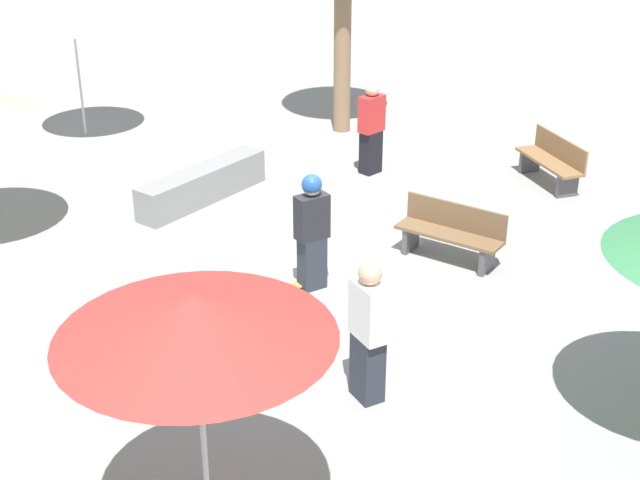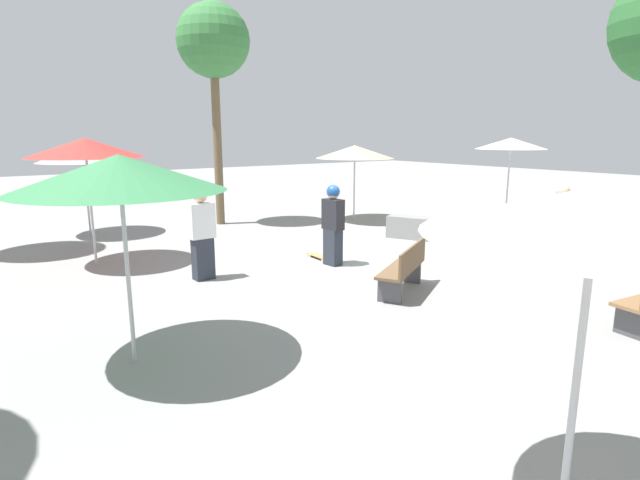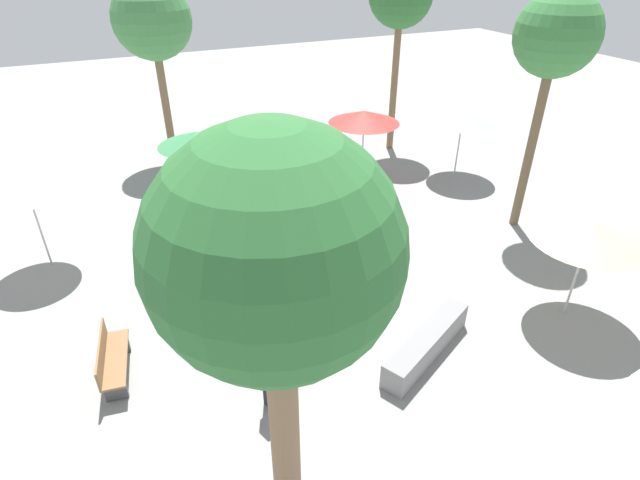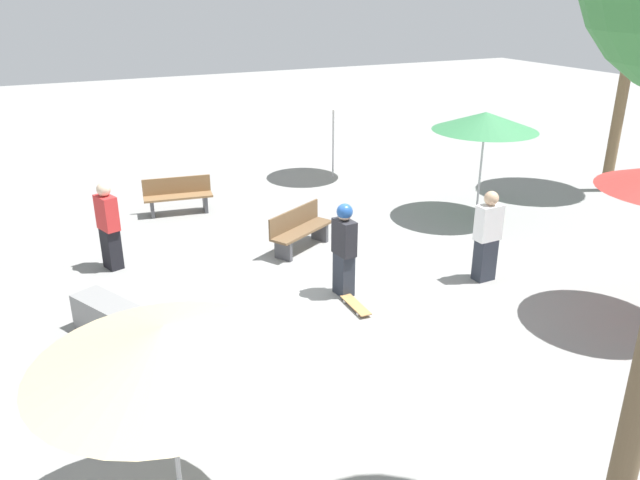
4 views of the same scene
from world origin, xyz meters
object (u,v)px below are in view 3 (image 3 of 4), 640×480
object	(u,v)px
bench_near	(112,359)
shade_umbrella_grey	(463,116)
shade_umbrella_green	(198,138)
shade_umbrella_cream	(26,187)
bystander_far	(274,368)
shade_umbrella_red	(364,117)
shade_umbrella_tan	(590,231)
palm_tree_far_back	(556,39)
skateboard	(355,261)
concrete_ledge	(427,344)
palm_tree_center_left	(152,21)
bench_far	(250,271)
skater_main	(335,237)
palm_tree_center_right	(275,260)
bystander_watching	(314,193)

from	to	relation	value
bench_near	shade_umbrella_grey	bearing A→B (deg)	120.85
shade_umbrella_green	shade_umbrella_grey	world-z (taller)	shade_umbrella_green
shade_umbrella_cream	bystander_far	distance (m)	7.74
shade_umbrella_red	shade_umbrella_tan	bearing A→B (deg)	-172.96
palm_tree_far_back	bystander_far	world-z (taller)	palm_tree_far_back
bystander_far	skateboard	bearing A→B (deg)	26.12
shade_umbrella_red	shade_umbrella_green	world-z (taller)	shade_umbrella_red
concrete_ledge	shade_umbrella_red	distance (m)	8.37
bench_near	palm_tree_center_left	bearing A→B (deg)	171.89
bench_far	bystander_far	world-z (taller)	bystander_far
skater_main	skateboard	size ratio (longest dim) A/B	2.09
palm_tree_center_right	concrete_ledge	bearing A→B (deg)	-59.48
bench_near	bench_far	bearing A→B (deg)	125.55
shade_umbrella_cream	shade_umbrella_red	bearing A→B (deg)	-84.74
palm_tree_center_left	palm_tree_far_back	bearing A→B (deg)	-138.49
concrete_ledge	bench_far	size ratio (longest dim) A/B	1.62
concrete_ledge	shade_umbrella_grey	world-z (taller)	shade_umbrella_grey
bench_far	shade_umbrella_tan	xyz separation A→B (m)	(-3.97, -6.14, 1.72)
skater_main	palm_tree_far_back	bearing A→B (deg)	-7.47
skateboard	shade_umbrella_red	bearing A→B (deg)	60.95
skateboard	bystander_far	bearing A→B (deg)	-133.86
concrete_ledge	bystander_far	world-z (taller)	bystander_far
bench_near	shade_umbrella_red	world-z (taller)	shade_umbrella_red
skater_main	concrete_ledge	bearing A→B (deg)	-91.07
palm_tree_far_back	bench_near	bearing A→B (deg)	97.09
palm_tree_center_right	bystander_far	distance (m)	4.66
palm_tree_center_left	bystander_watching	size ratio (longest dim) A/B	3.67
palm_tree_center_left	bystander_far	xyz separation A→B (m)	(-12.65, 0.53, -4.05)
bench_near	shade_umbrella_cream	xyz separation A→B (m)	(4.71, 1.14, 1.82)
palm_tree_center_left	bystander_far	distance (m)	13.29
shade_umbrella_red	shade_umbrella_grey	bearing A→B (deg)	-99.77
palm_tree_center_right	palm_tree_far_back	size ratio (longest dim) A/B	0.97
shade_umbrella_red	palm_tree_center_left	bearing A→B (deg)	46.19
bench_far	shade_umbrella_cream	distance (m)	5.67
palm_tree_center_right	bystander_far	bearing A→B (deg)	-15.49
concrete_ledge	shade_umbrella_red	world-z (taller)	shade_umbrella_red
palm_tree_center_left	bystander_far	bearing A→B (deg)	177.62
palm_tree_far_back	bystander_watching	distance (m)	7.38
shade_umbrella_red	shade_umbrella_green	size ratio (longest dim) A/B	1.06
skater_main	skateboard	xyz separation A→B (m)	(-0.06, -0.57, -0.85)
shade_umbrella_cream	skateboard	bearing A→B (deg)	-113.84
concrete_ledge	palm_tree_center_right	size ratio (longest dim) A/B	0.43
shade_umbrella_cream	shade_umbrella_grey	xyz separation A→B (m)	(0.29, -13.10, -0.07)
concrete_ledge	palm_tree_center_left	world-z (taller)	palm_tree_center_left
skateboard	palm_tree_center_left	size ratio (longest dim) A/B	0.13
concrete_ledge	shade_umbrella_cream	world-z (taller)	shade_umbrella_cream
shade_umbrella_grey	palm_tree_center_right	distance (m)	13.93
palm_tree_center_left	bystander_watching	bearing A→B (deg)	-155.56
bench_near	shade_umbrella_cream	bearing A→B (deg)	-158.21
bench_far	palm_tree_center_right	size ratio (longest dim) A/B	0.26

